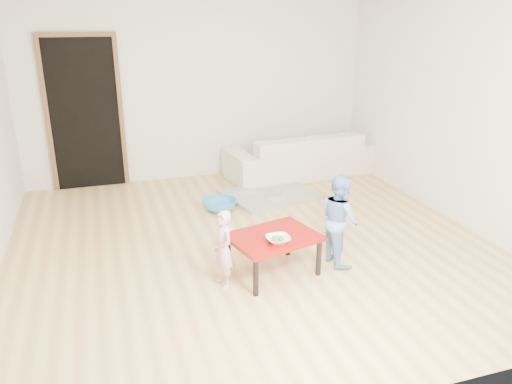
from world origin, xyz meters
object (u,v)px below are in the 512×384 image
child_pink (223,249)px  bowl (278,239)px  basin (220,205)px  sofa (300,154)px  red_table (273,254)px  child_blue (340,220)px

child_pink → bowl: bearing=71.3°
bowl → basin: bowl is taller
sofa → child_pink: child_pink is taller
red_table → child_blue: 0.74m
sofa → basin: 1.85m
child_blue → basin: size_ratio=2.11×
child_pink → child_blue: 1.20m
child_pink → basin: (0.40, 1.81, -0.30)m
red_table → sofa: bearing=62.8°
red_table → basin: red_table is taller
bowl → basin: size_ratio=0.50×
bowl → basin: 1.92m
sofa → child_pink: (-1.92, -2.83, 0.04)m
sofa → bowl: 3.25m
child_blue → red_table: bearing=90.2°
child_blue → basin: bearing=22.4°
bowl → child_pink: 0.50m
sofa → child_blue: bearing=69.4°
sofa → red_table: bearing=57.1°
basin → sofa: bearing=34.1°
bowl → sofa: bearing=63.8°
basin → child_pink: bearing=-102.6°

